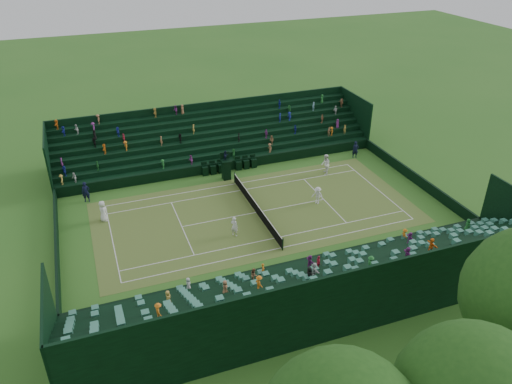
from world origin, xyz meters
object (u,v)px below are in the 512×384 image
at_px(player_near_west, 103,211).
at_px(player_far_east, 318,195).
at_px(tennis_net, 256,207).
at_px(player_far_west, 325,164).
at_px(player_near_east, 234,226).
at_px(umpire_chair, 226,167).

bearing_deg(player_near_west, player_far_east, -111.40).
xyz_separation_m(tennis_net, player_far_west, (-4.47, 8.81, 0.49)).
height_order(player_near_east, player_far_east, player_near_east).
bearing_deg(player_near_west, umpire_chair, -82.74).
xyz_separation_m(player_near_west, player_near_east, (5.80, 9.41, -0.07)).
distance_m(tennis_net, player_near_west, 12.59).
xyz_separation_m(tennis_net, player_near_west, (-3.15, -12.18, 0.39)).
bearing_deg(player_near_east, player_near_west, 18.55).
height_order(player_near_west, player_far_west, player_far_west).
relative_size(player_near_east, player_far_west, 0.84).
bearing_deg(player_near_east, tennis_net, -86.23).
distance_m(tennis_net, umpire_chair, 6.85).
bearing_deg(tennis_net, player_near_east, -46.42).
bearing_deg(player_far_west, tennis_net, -42.47).
bearing_deg(umpire_chair, player_far_east, 40.09).
xyz_separation_m(umpire_chair, player_far_west, (2.32, 9.32, -0.24)).
distance_m(player_near_east, player_far_west, 13.59).
bearing_deg(player_near_east, player_far_east, -114.75).
relative_size(tennis_net, player_far_west, 5.77).
bearing_deg(umpire_chair, player_near_east, -13.51).
distance_m(player_near_east, player_far_east, 8.62).
height_order(tennis_net, player_far_west, player_far_west).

